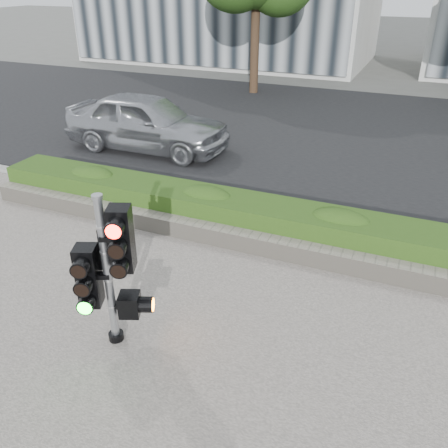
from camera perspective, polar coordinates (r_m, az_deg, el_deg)
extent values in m
plane|color=#51514C|center=(7.51, -1.99, -10.18)|extent=(120.00, 120.00, 0.00)
cube|color=#9E9389|center=(5.99, -13.01, -23.55)|extent=(16.00, 11.00, 0.03)
cube|color=black|center=(16.21, 13.29, 10.64)|extent=(60.00, 13.00, 0.02)
cube|color=gray|center=(9.97, 5.64, 0.49)|extent=(60.00, 0.25, 0.12)
cube|color=gray|center=(8.86, 3.17, -2.14)|extent=(12.00, 0.32, 0.34)
cube|color=#507925|center=(9.32, 4.58, 0.61)|extent=(12.00, 1.00, 0.68)
cylinder|color=black|center=(21.21, 3.73, 20.81)|extent=(0.36, 0.36, 4.03)
cylinder|color=black|center=(7.07, -12.84, -12.98)|extent=(0.21, 0.21, 0.11)
cylinder|color=gray|center=(6.45, -13.81, -5.93)|extent=(0.11, 0.11, 2.20)
cylinder|color=gray|center=(5.91, -15.03, 3.18)|extent=(0.14, 0.14, 0.05)
cube|color=#FF1107|center=(6.07, -12.23, -1.76)|extent=(0.36, 0.36, 0.88)
cube|color=#14E51E|center=(6.49, -15.98, -6.03)|extent=(0.36, 0.36, 0.88)
cube|color=black|center=(6.49, -13.32, -2.56)|extent=(0.36, 0.36, 0.60)
cube|color=orange|center=(6.71, -11.28, -9.46)|extent=(0.36, 0.36, 0.32)
imported|color=#A6A7AD|center=(14.14, -9.27, 12.02)|extent=(4.81, 1.97, 1.63)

